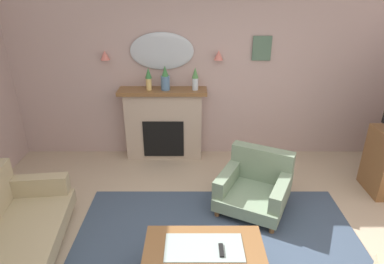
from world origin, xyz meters
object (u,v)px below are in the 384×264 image
at_px(tv_remote, 221,250).
at_px(floral_couch, 2,236).
at_px(mantel_vase_right, 148,78).
at_px(wall_sconce_right, 218,55).
at_px(wall_mirror, 162,51).
at_px(mantel_vase_left, 195,78).
at_px(fireplace, 164,125).
at_px(mantel_vase_centre, 165,80).
at_px(armchair_in_corner, 255,185).
at_px(framed_picture, 262,48).
at_px(wall_sconce_left, 105,55).
at_px(coffee_table, 204,252).

height_order(tv_remote, floral_couch, floral_couch).
distance_m(mantel_vase_right, wall_sconce_right, 1.10).
xyz_separation_m(mantel_vase_right, wall_mirror, (0.20, 0.17, 0.36)).
xyz_separation_m(mantel_vase_left, floral_couch, (-1.96, -2.25, -1.02)).
distance_m(fireplace, floral_couch, 2.72).
bearing_deg(floral_couch, mantel_vase_centre, 56.04).
xyz_separation_m(mantel_vase_left, wall_sconce_right, (0.35, 0.12, 0.32)).
relative_size(tv_remote, armchair_in_corner, 0.15).
height_order(fireplace, wall_mirror, wall_mirror).
distance_m(mantel_vase_left, framed_picture, 1.10).
height_order(mantel_vase_left, wall_sconce_right, wall_sconce_right).
relative_size(framed_picture, tv_remote, 2.25).
relative_size(wall_sconce_left, armchair_in_corner, 0.13).
bearing_deg(wall_sconce_right, framed_picture, 5.27).
bearing_deg(floral_couch, wall_sconce_right, 45.65).
bearing_deg(tv_remote, mantel_vase_centre, 104.42).
distance_m(mantel_vase_centre, wall_sconce_left, 0.97).
bearing_deg(framed_picture, mantel_vase_right, -173.96).
height_order(mantel_vase_right, wall_sconce_right, wall_sconce_right).
bearing_deg(framed_picture, mantel_vase_left, -169.80).
bearing_deg(coffee_table, armchair_in_corner, 60.68).
height_order(mantel_vase_left, tv_remote, mantel_vase_left).
bearing_deg(framed_picture, wall_sconce_right, -174.73).
distance_m(wall_sconce_right, tv_remote, 2.97).
bearing_deg(fireplace, mantel_vase_right, -171.94).
distance_m(wall_sconce_left, wall_sconce_right, 1.70).
bearing_deg(wall_mirror, coffee_table, -78.27).
relative_size(mantel_vase_right, wall_sconce_right, 2.43).
height_order(framed_picture, tv_remote, framed_picture).
distance_m(coffee_table, armchair_in_corner, 1.43).
distance_m(wall_sconce_left, framed_picture, 2.35).
bearing_deg(wall_sconce_left, framed_picture, 1.46).
bearing_deg(mantel_vase_left, mantel_vase_centre, 180.00).
distance_m(mantel_vase_centre, wall_sconce_right, 0.88).
bearing_deg(mantel_vase_right, wall_sconce_left, 169.54).
distance_m(mantel_vase_right, floral_couch, 2.77).
bearing_deg(fireplace, tv_remote, -74.70).
bearing_deg(coffee_table, wall_sconce_left, 117.98).
distance_m(fireplace, coffee_table, 2.63).
distance_m(mantel_vase_left, wall_sconce_left, 1.39).
bearing_deg(mantel_vase_right, tv_remote, -70.51).
xyz_separation_m(fireplace, floral_couch, (-1.46, -2.27, -0.25)).
relative_size(mantel_vase_centre, mantel_vase_left, 1.08).
distance_m(wall_sconce_left, armchair_in_corner, 2.88).
relative_size(mantel_vase_centre, wall_sconce_right, 2.66).
xyz_separation_m(mantel_vase_left, framed_picture, (1.00, 0.18, 0.41)).
xyz_separation_m(fireplace, framed_picture, (1.50, 0.15, 1.18)).
height_order(fireplace, wall_sconce_left, wall_sconce_left).
bearing_deg(wall_mirror, armchair_in_corner, -49.37).
distance_m(fireplace, mantel_vase_centre, 0.75).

